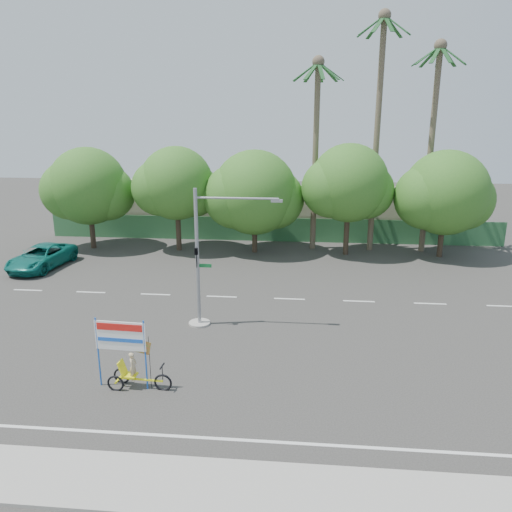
{
  "coord_description": "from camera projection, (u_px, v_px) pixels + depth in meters",
  "views": [
    {
      "loc": [
        2.6,
        -19.29,
        10.47
      ],
      "look_at": [
        0.35,
        4.75,
        3.5
      ],
      "focal_mm": 35.0,
      "sensor_mm": 36.0,
      "label": 1
    }
  ],
  "objects": [
    {
      "name": "ground",
      "position": [
        238.0,
        364.0,
        21.59
      ],
      "size": [
        120.0,
        120.0,
        0.0
      ],
      "primitive_type": "plane",
      "color": "#33302D",
      "rests_on": "ground"
    },
    {
      "name": "tree_left",
      "position": [
        176.0,
        186.0,
        38.04
      ],
      "size": [
        6.66,
        5.6,
        8.07
      ],
      "color": "#473828",
      "rests_on": "ground"
    },
    {
      "name": "palm_mid",
      "position": [
        433.0,
        127.0,
        36.56
      ],
      "size": [
        3.73,
        3.79,
        15.45
      ],
      "color": "#70604C",
      "rests_on": "ground"
    },
    {
      "name": "tree_far_left",
      "position": [
        88.0,
        189.0,
        38.75
      ],
      "size": [
        7.14,
        6.0,
        7.96
      ],
      "color": "#473828",
      "rests_on": "ground"
    },
    {
      "name": "tree_far_right",
      "position": [
        445.0,
        195.0,
        36.36
      ],
      "size": [
        7.38,
        6.2,
        7.94
      ],
      "color": "#473828",
      "rests_on": "ground"
    },
    {
      "name": "pickup_truck",
      "position": [
        42.0,
        257.0,
        34.7
      ],
      "size": [
        3.26,
        5.94,
        1.58
      ],
      "primitive_type": "imported",
      "rotation": [
        0.0,
        0.0,
        -0.12
      ],
      "color": "#0F6B5F",
      "rests_on": "ground"
    },
    {
      "name": "sidewalk_near",
      "position": [
        204.0,
        487.0,
        14.4
      ],
      "size": [
        50.0,
        2.4,
        0.12
      ],
      "primitive_type": "cube",
      "color": "gray",
      "rests_on": "ground"
    },
    {
      "name": "building_left",
      "position": [
        168.0,
        206.0,
        46.8
      ],
      "size": [
        12.0,
        8.0,
        4.0
      ],
      "primitive_type": "cube",
      "color": "#BEAF97",
      "rests_on": "ground"
    },
    {
      "name": "fence",
      "position": [
        271.0,
        229.0,
        41.88
      ],
      "size": [
        38.0,
        0.08,
        2.0
      ],
      "primitive_type": "cube",
      "color": "#336B3D",
      "rests_on": "ground"
    },
    {
      "name": "trike_billboard",
      "position": [
        129.0,
        360.0,
        19.39
      ],
      "size": [
        2.99,
        0.72,
        2.94
      ],
      "rotation": [
        0.0,
        0.0,
        -0.06
      ],
      "color": "black",
      "rests_on": "ground"
    },
    {
      "name": "palm_short",
      "position": [
        316.0,
        135.0,
        37.47
      ],
      "size": [
        3.73,
        3.79,
        14.45
      ],
      "color": "#70604C",
      "rests_on": "ground"
    },
    {
      "name": "traffic_signal",
      "position": [
        204.0,
        270.0,
        24.79
      ],
      "size": [
        4.72,
        1.1,
        7.0
      ],
      "color": "gray",
      "rests_on": "ground"
    },
    {
      "name": "building_right",
      "position": [
        362.0,
        212.0,
        45.24
      ],
      "size": [
        14.0,
        8.0,
        3.6
      ],
      "primitive_type": "cube",
      "color": "#BEAF97",
      "rests_on": "ground"
    },
    {
      "name": "tree_center",
      "position": [
        254.0,
        195.0,
        37.66
      ],
      "size": [
        7.62,
        6.4,
        7.85
      ],
      "color": "#473828",
      "rests_on": "ground"
    },
    {
      "name": "palm_tall",
      "position": [
        378.0,
        112.0,
        36.62
      ],
      "size": [
        3.73,
        3.79,
        17.45
      ],
      "color": "#70604C",
      "rests_on": "ground"
    },
    {
      "name": "tree_right",
      "position": [
        348.0,
        186.0,
        36.82
      ],
      "size": [
        6.9,
        5.8,
        8.36
      ],
      "color": "#473828",
      "rests_on": "ground"
    }
  ]
}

